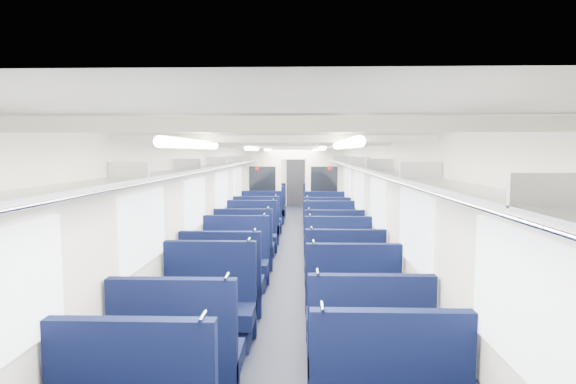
# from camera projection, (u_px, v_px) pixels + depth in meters

# --- Properties ---
(floor) EXTENTS (2.80, 18.00, 0.01)m
(floor) POSITION_uv_depth(u_px,v_px,m) (290.00, 254.00, 9.98)
(floor) COLOR black
(floor) RESTS_ON ground
(ceiling) EXTENTS (2.80, 18.00, 0.01)m
(ceiling) POSITION_uv_depth(u_px,v_px,m) (291.00, 145.00, 9.78)
(ceiling) COLOR white
(ceiling) RESTS_ON wall_left
(wall_left) EXTENTS (0.02, 18.00, 2.35)m
(wall_left) POSITION_uv_depth(u_px,v_px,m) (226.00, 200.00, 9.92)
(wall_left) COLOR silver
(wall_left) RESTS_ON floor
(dado_left) EXTENTS (0.03, 17.90, 0.70)m
(dado_left) POSITION_uv_depth(u_px,v_px,m) (227.00, 237.00, 9.99)
(dado_left) COLOR black
(dado_left) RESTS_ON floor
(wall_right) EXTENTS (0.02, 18.00, 2.35)m
(wall_right) POSITION_uv_depth(u_px,v_px,m) (356.00, 200.00, 9.84)
(wall_right) COLOR silver
(wall_right) RESTS_ON floor
(dado_right) EXTENTS (0.03, 17.90, 0.70)m
(dado_right) POSITION_uv_depth(u_px,v_px,m) (355.00, 238.00, 9.91)
(dado_right) COLOR black
(dado_right) RESTS_ON floor
(wall_far) EXTENTS (2.80, 0.02, 2.35)m
(wall_far) POSITION_uv_depth(u_px,v_px,m) (296.00, 177.00, 18.84)
(wall_far) COLOR silver
(wall_far) RESTS_ON floor
(luggage_rack_left) EXTENTS (0.36, 17.40, 0.18)m
(luggage_rack_left) POSITION_uv_depth(u_px,v_px,m) (234.00, 163.00, 9.85)
(luggage_rack_left) COLOR #B2B5BA
(luggage_rack_left) RESTS_ON wall_left
(luggage_rack_right) EXTENTS (0.36, 17.40, 0.18)m
(luggage_rack_right) POSITION_uv_depth(u_px,v_px,m) (347.00, 163.00, 9.77)
(luggage_rack_right) COLOR #B2B5BA
(luggage_rack_right) RESTS_ON wall_right
(windows) EXTENTS (2.78, 15.60, 0.75)m
(windows) POSITION_uv_depth(u_px,v_px,m) (290.00, 190.00, 9.40)
(windows) COLOR white
(windows) RESTS_ON wall_left
(ceiling_fittings) EXTENTS (2.70, 16.06, 0.11)m
(ceiling_fittings) POSITION_uv_depth(u_px,v_px,m) (290.00, 148.00, 9.52)
(ceiling_fittings) COLOR silver
(ceiling_fittings) RESTS_ON ceiling
(end_door) EXTENTS (0.75, 0.06, 2.00)m
(end_door) POSITION_uv_depth(u_px,v_px,m) (296.00, 182.00, 18.80)
(end_door) COLOR black
(end_door) RESTS_ON floor
(bulkhead) EXTENTS (2.80, 0.10, 2.35)m
(bulkhead) POSITION_uv_depth(u_px,v_px,m) (293.00, 186.00, 13.06)
(bulkhead) COLOR silver
(bulkhead) RESTS_ON floor
(seat_4) EXTENTS (1.08, 0.60, 1.20)m
(seat_4) POSITION_uv_depth(u_px,v_px,m) (178.00, 364.00, 3.98)
(seat_4) COLOR #0A1133
(seat_4) RESTS_ON floor
(seat_5) EXTENTS (1.08, 0.60, 1.20)m
(seat_5) POSITION_uv_depth(u_px,v_px,m) (368.00, 358.00, 4.09)
(seat_5) COLOR #0A1133
(seat_5) RESTS_ON floor
(seat_6) EXTENTS (1.08, 0.60, 1.20)m
(seat_6) POSITION_uv_depth(u_px,v_px,m) (208.00, 312.00, 5.26)
(seat_6) COLOR #0A1133
(seat_6) RESTS_ON floor
(seat_7) EXTENTS (1.08, 0.60, 1.20)m
(seat_7) POSITION_uv_depth(u_px,v_px,m) (355.00, 317.00, 5.10)
(seat_7) COLOR #0A1133
(seat_7) RESTS_ON floor
(seat_8) EXTENTS (1.08, 0.60, 1.20)m
(seat_8) POSITION_uv_depth(u_px,v_px,m) (223.00, 288.00, 6.21)
(seat_8) COLOR #0A1133
(seat_8) RESTS_ON floor
(seat_9) EXTENTS (1.08, 0.60, 1.20)m
(seat_9) POSITION_uv_depth(u_px,v_px,m) (344.00, 285.00, 6.36)
(seat_9) COLOR #0A1133
(seat_9) RESTS_ON floor
(seat_10) EXTENTS (1.08, 0.60, 1.20)m
(seat_10) POSITION_uv_depth(u_px,v_px,m) (235.00, 266.00, 7.41)
(seat_10) COLOR #0A1133
(seat_10) RESTS_ON floor
(seat_11) EXTENTS (1.08, 0.60, 1.20)m
(seat_11) POSITION_uv_depth(u_px,v_px,m) (339.00, 267.00, 7.31)
(seat_11) COLOR #0A1133
(seat_11) RESTS_ON floor
(seat_12) EXTENTS (1.08, 0.60, 1.20)m
(seat_12) POSITION_uv_depth(u_px,v_px,m) (244.00, 250.00, 8.59)
(seat_12) COLOR #0A1133
(seat_12) RESTS_ON floor
(seat_13) EXTENTS (1.08, 0.60, 1.20)m
(seat_13) POSITION_uv_depth(u_px,v_px,m) (334.00, 252.00, 8.43)
(seat_13) COLOR #0A1133
(seat_13) RESTS_ON floor
(seat_14) EXTENTS (1.08, 0.60, 1.20)m
(seat_14) POSITION_uv_depth(u_px,v_px,m) (252.00, 238.00, 9.80)
(seat_14) COLOR #0A1133
(seat_14) RESTS_ON floor
(seat_15) EXTENTS (1.08, 0.60, 1.20)m
(seat_15) POSITION_uv_depth(u_px,v_px,m) (329.00, 239.00, 9.69)
(seat_15) COLOR #0A1133
(seat_15) RESTS_ON floor
(seat_16) EXTENTS (1.08, 0.60, 1.20)m
(seat_16) POSITION_uv_depth(u_px,v_px,m) (257.00, 229.00, 10.98)
(seat_16) COLOR #0A1133
(seat_16) RESTS_ON floor
(seat_17) EXTENTS (1.08, 0.60, 1.20)m
(seat_17) POSITION_uv_depth(u_px,v_px,m) (327.00, 231.00, 10.74)
(seat_17) COLOR #0A1133
(seat_17) RESTS_ON floor
(seat_18) EXTENTS (1.08, 0.60, 1.20)m
(seat_18) POSITION_uv_depth(u_px,v_px,m) (261.00, 221.00, 12.16)
(seat_18) COLOR #0A1133
(seat_18) RESTS_ON floor
(seat_19) EXTENTS (1.08, 0.60, 1.20)m
(seat_19) POSITION_uv_depth(u_px,v_px,m) (324.00, 223.00, 11.98)
(seat_19) COLOR #0A1133
(seat_19) RESTS_ON floor
(seat_20) EXTENTS (1.08, 0.60, 1.20)m
(seat_20) POSITION_uv_depth(u_px,v_px,m) (267.00, 212.00, 14.10)
(seat_20) COLOR #0A1133
(seat_20) RESTS_ON floor
(seat_21) EXTENTS (1.08, 0.60, 1.20)m
(seat_21) POSITION_uv_depth(u_px,v_px,m) (321.00, 212.00, 14.05)
(seat_21) COLOR #0A1133
(seat_21) RESTS_ON floor
(seat_22) EXTENTS (1.08, 0.60, 1.20)m
(seat_22) POSITION_uv_depth(u_px,v_px,m) (269.00, 208.00, 15.22)
(seat_22) COLOR #0A1133
(seat_22) RESTS_ON floor
(seat_23) EXTENTS (1.08, 0.60, 1.20)m
(seat_23) POSITION_uv_depth(u_px,v_px,m) (319.00, 208.00, 15.14)
(seat_23) COLOR #0A1133
(seat_23) RESTS_ON floor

